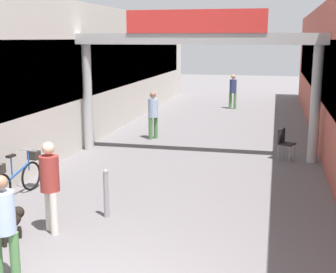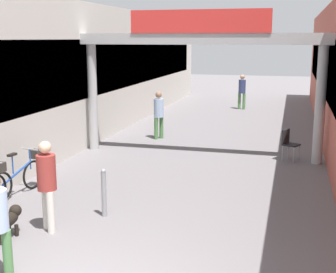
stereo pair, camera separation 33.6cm
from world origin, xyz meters
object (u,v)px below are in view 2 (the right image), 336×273
Objects in this scene: dog_on_leash at (7,220)px; cafe_chair_black_nearer at (289,142)px; bicycle_blue_third at (21,175)px; bollard_post_metal at (104,192)px; pedestrian_elderly_walking at (242,89)px; pedestrian_carrying_crate at (159,112)px; pedestrian_with_dog at (47,180)px.

dog_on_leash is 0.84× the size of cafe_chair_black_nearer.
cafe_chair_black_nearer is (4.65, 6.74, 0.21)m from dog_on_leash.
bicycle_blue_third is 1.74× the size of bollard_post_metal.
dog_on_leash is at bearing -97.96° from pedestrian_elderly_walking.
pedestrian_carrying_crate is at bearing -104.71° from pedestrian_elderly_walking.
pedestrian_elderly_walking reaches higher than bollard_post_metal.
bollard_post_metal is at bearing -18.62° from bicycle_blue_third.
pedestrian_with_dog is at bearing -88.07° from pedestrian_carrying_crate.
dog_on_leash is 0.45× the size of bicycle_blue_third.
pedestrian_elderly_walking is 9.91m from cafe_chair_black_nearer.
bicycle_blue_third is (-3.37, -14.17, -0.54)m from pedestrian_elderly_walking.
bicycle_blue_third is 1.89× the size of cafe_chair_black_nearer.
cafe_chair_black_nearer is (2.36, -9.61, -0.43)m from pedestrian_elderly_walking.
cafe_chair_black_nearer is at bearing 57.41° from bollard_post_metal.
bollard_post_metal is (0.70, 0.91, -0.46)m from pedestrian_with_dog.
pedestrian_carrying_crate is at bearing 97.65° from bollard_post_metal.
dog_on_leash is (-0.54, -0.49, -0.61)m from pedestrian_with_dog.
dog_on_leash is at bearing -124.59° from cafe_chair_black_nearer.
bicycle_blue_third is at bearing -141.49° from cafe_chair_black_nearer.
dog_on_leash is 0.78× the size of bollard_post_metal.
bicycle_blue_third is (-1.34, -6.46, -0.50)m from pedestrian_carrying_crate.
bicycle_blue_third is at bearing -101.76° from pedestrian_carrying_crate.
bicycle_blue_third reaches higher than cafe_chair_black_nearer.
pedestrian_carrying_crate is 1.84× the size of cafe_chair_black_nearer.
pedestrian_carrying_crate is (-0.27, 8.15, -0.01)m from pedestrian_with_dog.
dog_on_leash is at bearing -63.64° from bicycle_blue_third.
bollard_post_metal is (1.23, 1.40, 0.16)m from dog_on_leash.
pedestrian_with_dog reaches higher than bicycle_blue_third.
pedestrian_elderly_walking reaches higher than pedestrian_with_dog.
pedestrian_elderly_walking is at bearing 75.29° from pedestrian_carrying_crate.
pedestrian_elderly_walking is 16.53m from dog_on_leash.
pedestrian_with_dog is 0.95m from dog_on_leash.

